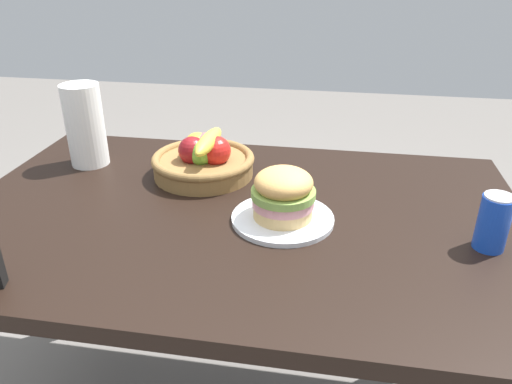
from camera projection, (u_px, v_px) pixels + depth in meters
dining_table at (239, 245)px, 1.26m from camera, size 1.40×0.90×0.75m
plate at (283, 218)px, 1.17m from camera, size 0.24×0.24×0.01m
sandwich at (283, 193)px, 1.14m from camera, size 0.15×0.15×0.12m
soda_can at (493, 222)px, 1.04m from camera, size 0.07×0.07×0.13m
fruit_basket at (204, 159)px, 1.38m from camera, size 0.29×0.29×0.14m
paper_towel_roll at (85, 125)px, 1.43m from camera, size 0.11×0.11×0.24m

